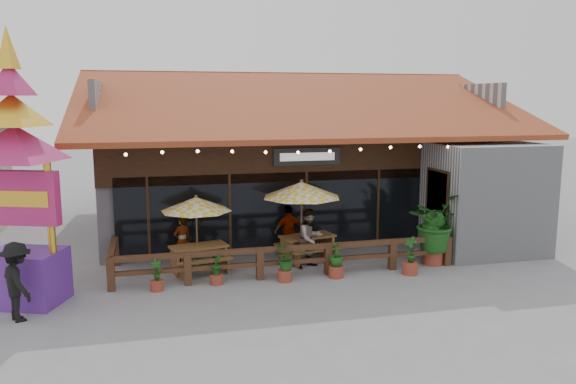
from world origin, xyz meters
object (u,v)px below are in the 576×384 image
object	(u,v)px
picnic_table_right	(307,243)
thai_sign_tower	(15,151)
umbrella_right	(302,190)
picnic_table_left	(199,254)
umbrella_left	(196,204)
pedestrian	(17,282)
tropical_plant	(434,224)

from	to	relation	value
picnic_table_right	thai_sign_tower	world-z (taller)	thai_sign_tower
umbrella_right	picnic_table_left	bearing A→B (deg)	-176.31
picnic_table_left	thai_sign_tower	distance (m)	5.70
umbrella_left	picnic_table_left	world-z (taller)	umbrella_left
thai_sign_tower	pedestrian	size ratio (longest dim) A/B	3.92
pedestrian	tropical_plant	bearing A→B (deg)	-110.79
pedestrian	umbrella_right	bearing A→B (deg)	-98.14
picnic_table_right	pedestrian	world-z (taller)	pedestrian
tropical_plant	pedestrian	xyz separation A→B (m)	(-11.34, -1.79, -0.36)
umbrella_left	pedestrian	bearing A→B (deg)	-144.79
thai_sign_tower	pedestrian	xyz separation A→B (m)	(0.08, -1.15, -2.88)
umbrella_right	picnic_table_left	xyz separation A→B (m)	(-3.17, -0.20, -1.74)
thai_sign_tower	tropical_plant	bearing A→B (deg)	3.18
umbrella_left	umbrella_right	world-z (taller)	umbrella_right
picnic_table_right	picnic_table_left	bearing A→B (deg)	-173.84
thai_sign_tower	picnic_table_right	bearing A→B (deg)	14.20
umbrella_left	picnic_table_right	xyz separation A→B (m)	(3.43, 0.10, -1.42)
tropical_plant	picnic_table_left	bearing A→B (deg)	172.16
thai_sign_tower	tropical_plant	distance (m)	11.71
tropical_plant	pedestrian	size ratio (longest dim) A/B	1.22
umbrella_left	picnic_table_left	bearing A→B (deg)	-85.43
umbrella_right	pedestrian	bearing A→B (deg)	-158.40
picnic_table_left	umbrella_left	bearing A→B (deg)	94.57
pedestrian	umbrella_left	bearing A→B (deg)	-84.53
umbrella_right	pedestrian	distance (m)	8.15
umbrella_right	pedestrian	xyz separation A→B (m)	(-7.47, -2.96, -1.36)
umbrella_right	tropical_plant	world-z (taller)	umbrella_right
picnic_table_left	picnic_table_right	xyz separation A→B (m)	(3.41, 0.37, 0.01)
picnic_table_left	tropical_plant	xyz separation A→B (m)	(7.03, -0.97, 0.75)
umbrella_left	umbrella_right	size ratio (longest dim) A/B	0.95
umbrella_left	picnic_table_right	world-z (taller)	umbrella_left
umbrella_left	tropical_plant	bearing A→B (deg)	-9.96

